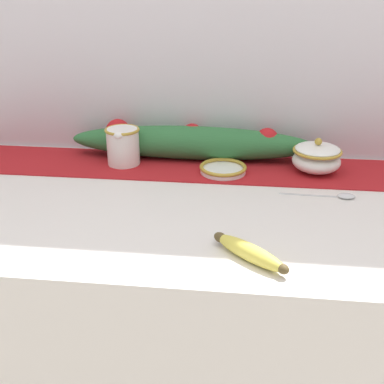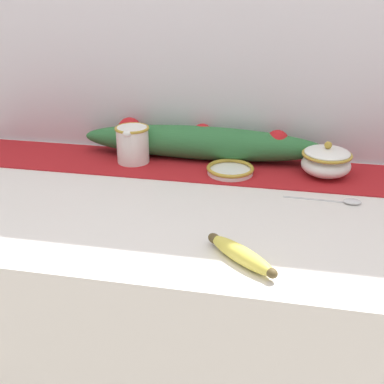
# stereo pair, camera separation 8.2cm
# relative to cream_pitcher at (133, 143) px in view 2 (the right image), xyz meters

# --- Properties ---
(countertop) EXTENTS (1.51, 0.70, 0.90)m
(countertop) POSITION_rel_cream_pitcher_xyz_m (0.19, -0.23, -0.51)
(countertop) COLOR silver
(countertop) RESTS_ON ground_plane
(back_wall) EXTENTS (2.31, 0.04, 2.40)m
(back_wall) POSITION_rel_cream_pitcher_xyz_m (0.19, 0.14, 0.24)
(back_wall) COLOR silver
(back_wall) RESTS_ON ground_plane
(table_runner) EXTENTS (1.39, 0.22, 0.00)m
(table_runner) POSITION_rel_cream_pitcher_xyz_m (0.19, -0.00, -0.06)
(table_runner) COLOR #A8191E
(table_runner) RESTS_ON countertop
(cream_pitcher) EXTENTS (0.10, 0.12, 0.11)m
(cream_pitcher) POSITION_rel_cream_pitcher_xyz_m (0.00, 0.00, 0.00)
(cream_pitcher) COLOR white
(cream_pitcher) RESTS_ON countertop
(sugar_bowl) EXTENTS (0.13, 0.13, 0.10)m
(sugar_bowl) POSITION_rel_cream_pitcher_xyz_m (0.54, -0.00, -0.02)
(sugar_bowl) COLOR white
(sugar_bowl) RESTS_ON countertop
(small_dish) EXTENTS (0.13, 0.13, 0.02)m
(small_dish) POSITION_rel_cream_pitcher_xyz_m (0.29, -0.04, -0.05)
(small_dish) COLOR white
(small_dish) RESTS_ON countertop
(banana) EXTENTS (0.15, 0.14, 0.03)m
(banana) POSITION_rel_cream_pitcher_xyz_m (0.36, -0.47, -0.04)
(banana) COLOR #DBCC4C
(banana) RESTS_ON countertop
(spoon) EXTENTS (0.18, 0.03, 0.01)m
(spoon) POSITION_rel_cream_pitcher_xyz_m (0.58, -0.16, -0.05)
(spoon) COLOR silver
(spoon) RESTS_ON countertop
(poinsettia_garland) EXTENTS (0.71, 0.11, 0.11)m
(poinsettia_garland) POSITION_rel_cream_pitcher_xyz_m (0.18, 0.06, -0.01)
(poinsettia_garland) COLOR #2D6B38
(poinsettia_garland) RESTS_ON countertop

